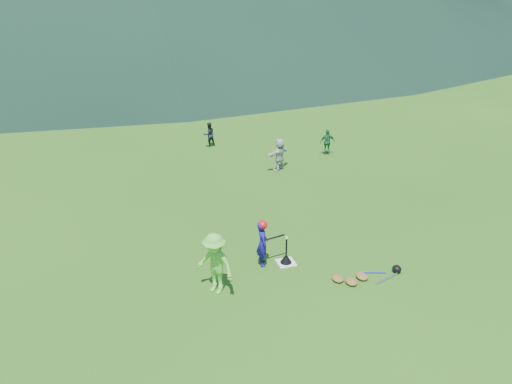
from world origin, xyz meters
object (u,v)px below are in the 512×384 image
at_px(fielder_b, 209,134).
at_px(fielder_d, 279,154).
at_px(batter_child, 262,243).
at_px(equipment_pile, 362,276).
at_px(adult_coach, 215,264).
at_px(fielder_c, 327,142).
at_px(home_plate, 286,263).
at_px(batting_tee, 286,259).

relative_size(fielder_b, fielder_d, 0.85).
relative_size(batter_child, fielder_b, 1.20).
bearing_deg(fielder_b, equipment_pile, 82.89).
xyz_separation_m(adult_coach, fielder_b, (2.14, 9.97, -0.25)).
distance_m(adult_coach, fielder_c, 9.89).
bearing_deg(home_plate, equipment_pile, -38.97).
xyz_separation_m(fielder_b, fielder_c, (4.23, -2.42, 0.01)).
height_order(home_plate, fielder_c, fielder_c).
relative_size(batting_tee, equipment_pile, 0.38).
relative_size(home_plate, fielder_d, 0.37).
bearing_deg(fielder_b, adult_coach, 63.44).
distance_m(home_plate, adult_coach, 2.22).
xyz_separation_m(batter_child, fielder_c, (4.98, 6.79, -0.09)).
xyz_separation_m(batter_child, adult_coach, (-1.40, -0.77, 0.15)).
height_order(batter_child, fielder_c, batter_child).
bearing_deg(equipment_pile, batting_tee, 141.03).
distance_m(fielder_c, equipment_pile, 8.65).
distance_m(batter_child, fielder_b, 9.24).
height_order(home_plate, batting_tee, batting_tee).
bearing_deg(batting_tee, adult_coach, -162.35).
height_order(batter_child, equipment_pile, batter_child).
distance_m(batter_child, equipment_pile, 2.56).
distance_m(fielder_b, batting_tee, 9.35).
distance_m(batter_child, adult_coach, 1.60).
height_order(fielder_c, batting_tee, fielder_c).
xyz_separation_m(home_plate, fielder_c, (4.39, 6.92, 0.51)).
bearing_deg(fielder_d, adult_coach, 31.16).
xyz_separation_m(fielder_c, fielder_d, (-2.36, -0.91, 0.08)).
distance_m(home_plate, fielder_c, 8.21).
height_order(fielder_b, batting_tee, fielder_b).
bearing_deg(home_plate, batter_child, 167.28).
distance_m(batter_child, fielder_d, 6.43).
height_order(batter_child, adult_coach, adult_coach).
distance_m(home_plate, batter_child, 0.85).
xyz_separation_m(home_plate, adult_coach, (-1.99, -0.63, 0.75)).
bearing_deg(batter_child, fielder_c, -28.32).
distance_m(fielder_d, equipment_pile, 7.27).
relative_size(fielder_b, batting_tee, 1.50).
xyz_separation_m(fielder_c, batting_tee, (-4.39, -6.92, -0.39)).
distance_m(fielder_b, fielder_c, 4.88).
xyz_separation_m(batter_child, batting_tee, (0.59, -0.13, -0.48)).
xyz_separation_m(batter_child, equipment_pile, (2.10, -1.36, -0.54)).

